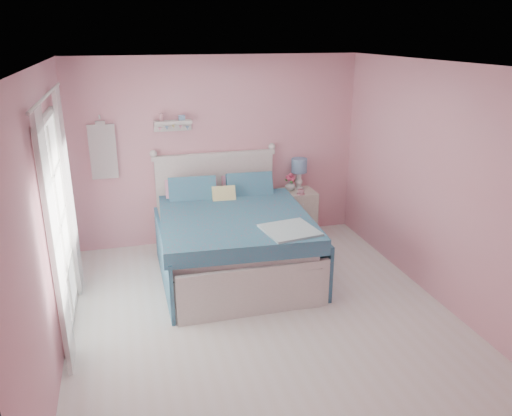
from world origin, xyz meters
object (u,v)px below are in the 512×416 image
bed (232,240)px  teacup (301,192)px  table_lamp (299,168)px  nightstand (297,214)px  vase (290,185)px

bed → teacup: bed is taller
bed → table_lamp: 1.67m
nightstand → teacup: size_ratio=7.58×
bed → nightstand: (1.17, 0.86, -0.07)m
table_lamp → vase: (-0.15, -0.05, -0.24)m
bed → vase: (1.08, 0.92, 0.36)m
table_lamp → vase: table_lamp is taller
nightstand → vase: 0.44m
bed → nightstand: bearing=39.8°
table_lamp → teacup: bearing=-103.4°
nightstand → table_lamp: table_lamp is taller
teacup → bed: bearing=-149.0°
teacup → vase: bearing=110.8°
nightstand → vase: vase is taller
nightstand → vase: (-0.10, 0.06, 0.43)m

